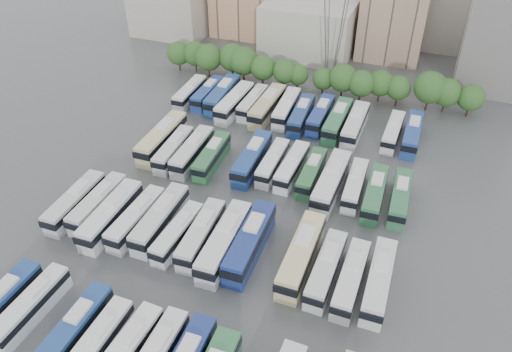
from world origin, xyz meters
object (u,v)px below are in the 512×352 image
at_px(bus_r1_s2, 111,215).
at_px(bus_r3_s4, 253,102).
at_px(apartment_tower, 506,24).
at_px(bus_r1_s7, 225,241).
at_px(bus_r2_s4, 212,156).
at_px(bus_r2_s13, 400,197).
at_px(bus_r1_s1, 98,203).
at_px(bus_r1_s4, 160,219).
at_px(bus_r3_s0, 190,93).
at_px(bus_r0_s5, 96,346).
at_px(bus_r3_s6, 286,108).
at_px(bus_r3_s10, 355,125).
at_px(bus_r2_s2, 174,149).
at_px(bus_r2_s7, 273,162).
at_px(bus_r1_s5, 178,233).
at_px(bus_r3_s9, 337,120).
at_px(bus_r2_s3, 192,151).
at_px(bus_r2_s12, 375,193).
at_px(bus_r1_s3, 137,218).
at_px(bus_r2_s11, 355,185).
at_px(bus_r1_s6, 201,234).
at_px(bus_r1_s10, 301,255).
at_px(bus_r3_s2, 222,95).
at_px(bus_r2_s9, 312,173).
at_px(bus_r3_s1, 208,93).
at_px(bus_r1_s0, 75,202).
at_px(bus_r1_s13, 379,281).
at_px(bus_r3_s13, 412,134).
at_px(bus_r0_s4, 73,331).
at_px(bus_r1_s8, 250,242).
at_px(bus_r3_s3, 235,102).
at_px(bus_r2_s8, 292,166).
at_px(bus_r1_s11, 326,269).
at_px(bus_r3_s5, 267,106).
at_px(bus_r3_s12, 393,132).
at_px(bus_r2_s10, 331,182).
at_px(bus_r0_s2, 31,306).
at_px(bus_r2_s6, 252,158).
at_px(bus_r3_s7, 301,115).
at_px(bus_r3_s8, 321,115).
at_px(bus_r2_s1, 162,138).

distance_m(bus_r1_s2, bus_r3_s4, 37.97).
bearing_deg(apartment_tower, bus_r1_s7, -116.71).
distance_m(bus_r2_s4, bus_r2_s13, 29.84).
bearing_deg(bus_r1_s1, bus_r1_s4, 0.37).
height_order(bus_r3_s0, bus_r3_s4, bus_r3_s0).
distance_m(bus_r0_s5, bus_r3_s6, 55.56).
distance_m(bus_r2_s13, bus_r3_s10, 20.30).
bearing_deg(bus_r2_s2, bus_r2_s7, 5.37).
distance_m(bus_r1_s5, bus_r3_s9, 38.13).
distance_m(bus_r1_s1, bus_r1_s4, 9.98).
relative_size(bus_r2_s3, bus_r2_s12, 1.04).
height_order(bus_r1_s3, bus_r3_s10, bus_r3_s10).
bearing_deg(bus_r1_s7, bus_r2_s4, 117.91).
distance_m(apartment_tower, bus_r2_s11, 51.02).
distance_m(bus_r1_s1, bus_r1_s6, 16.48).
distance_m(bus_r1_s10, bus_r3_s2, 44.65).
distance_m(bus_r2_s9, bus_r2_s13, 13.65).
xyz_separation_m(bus_r2_s13, bus_r3_s1, (-39.71, 19.80, -0.01)).
bearing_deg(bus_r2_s9, bus_r2_s2, -176.24).
distance_m(bus_r1_s3, bus_r1_s5, 6.60).
relative_size(bus_r1_s0, bus_r1_s2, 0.94).
distance_m(bus_r1_s10, bus_r2_s11, 17.33).
relative_size(bus_r1_s13, bus_r3_s13, 1.00).
distance_m(bus_r0_s4, bus_r1_s8, 23.14).
xyz_separation_m(bus_r1_s2, bus_r3_s3, (3.52, 35.80, -0.00)).
bearing_deg(bus_r1_s0, bus_r2_s2, 67.51).
distance_m(bus_r1_s0, bus_r1_s10, 33.13).
bearing_deg(bus_r3_s13, apartment_tower, 65.69).
bearing_deg(bus_r2_s8, bus_r1_s11, -60.45).
xyz_separation_m(bus_r1_s3, bus_r3_s9, (19.79, 35.27, 0.15)).
distance_m(bus_r1_s0, bus_r3_s5, 39.35).
bearing_deg(bus_r3_s2, bus_r3_s12, -4.85).
bearing_deg(bus_r3_s10, bus_r1_s10, -89.37).
xyz_separation_m(bus_r1_s0, bus_r2_s10, (33.05, 17.12, 0.22)).
xyz_separation_m(bus_r2_s2, bus_r2_s11, (29.83, 1.01, -0.06)).
height_order(bus_r1_s7, bus_r3_s5, bus_r1_s7).
bearing_deg(bus_r3_s0, bus_r0_s5, -74.44).
bearing_deg(bus_r1_s7, bus_r3_s9, 78.06).
bearing_deg(bus_r1_s7, bus_r3_s0, 121.14).
relative_size(apartment_tower, bus_r0_s2, 2.35).
bearing_deg(bus_r2_s13, bus_r0_s2, -138.69).
distance_m(bus_r1_s0, bus_r3_s13, 55.69).
bearing_deg(bus_r0_s4, bus_r2_s13, 50.21).
bearing_deg(bus_r3_s13, bus_r2_s6, -144.53).
relative_size(bus_r2_s4, bus_r3_s7, 0.96).
relative_size(bus_r1_s2, bus_r2_s13, 1.13).
distance_m(bus_r1_s10, bus_r3_s8, 36.02).
distance_m(bus_r2_s4, bus_r3_s1, 22.03).
relative_size(bus_r3_s0, bus_r3_s10, 0.89).
bearing_deg(bus_r3_s6, bus_r2_s1, -135.61).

